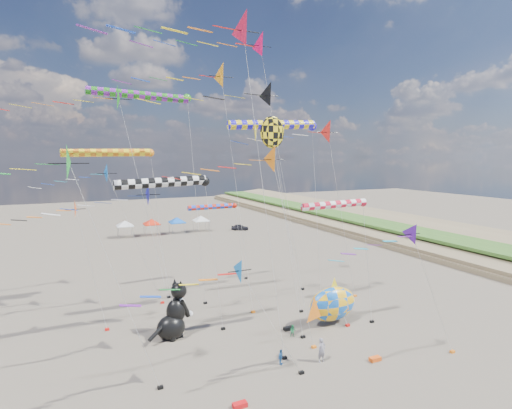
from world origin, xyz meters
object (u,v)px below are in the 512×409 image
object	(u,v)px
child_green	(293,331)
cat_inflatable	(174,310)
fish_inflatable	(332,304)
parked_car	(240,227)
person_adult	(322,350)
child_blue	(281,357)

from	to	relation	value
child_green	cat_inflatable	bearing A→B (deg)	180.00
fish_inflatable	child_green	world-z (taller)	fish_inflatable
child_green	parked_car	world-z (taller)	parked_car
fish_inflatable	person_adult	size ratio (longest dim) A/B	3.47
person_adult	child_green	distance (m)	4.62
cat_inflatable	child_green	world-z (taller)	cat_inflatable
cat_inflatable	person_adult	xyz separation A→B (m)	(9.03, -8.76, -1.52)
cat_inflatable	parked_car	world-z (taller)	cat_inflatable
child_green	child_blue	xyz separation A→B (m)	(-3.15, -3.62, 0.06)
fish_inflatable	child_green	distance (m)	4.81
person_adult	child_blue	size ratio (longest dim) A/B	1.61
fish_inflatable	child_green	size ratio (longest dim) A/B	6.18
child_blue	fish_inflatable	bearing A→B (deg)	-5.50
person_adult	child_green	bearing A→B (deg)	80.00
person_adult	parked_car	world-z (taller)	person_adult
parked_car	person_adult	bearing A→B (deg)	-168.76
child_blue	parked_car	world-z (taller)	parked_car
person_adult	child_green	size ratio (longest dim) A/B	1.78
person_adult	parked_car	size ratio (longest dim) A/B	0.52
fish_inflatable	parked_car	world-z (taller)	fish_inflatable
cat_inflatable	parked_car	xyz separation A→B (m)	(24.41, 44.00, -1.84)
parked_car	cat_inflatable	bearing A→B (deg)	178.47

